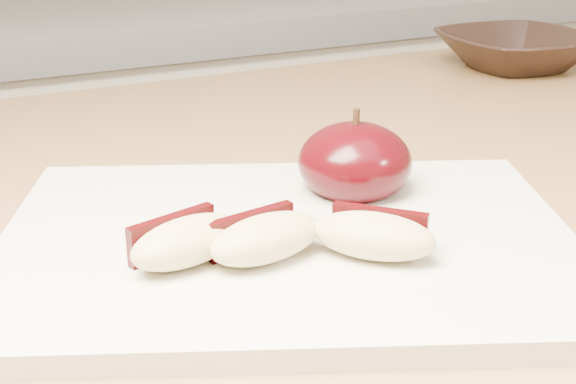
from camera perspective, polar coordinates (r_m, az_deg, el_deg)
name	(u,v)px	position (r m, az deg, el deg)	size (l,w,h in m)	color
back_cabinet	(109,287)	(1.36, -12.63, -6.62)	(2.40, 0.62, 0.94)	silver
cutting_board	(288,244)	(0.45, 0.00, -3.70)	(0.32, 0.24, 0.01)	beige
apple_half	(355,162)	(0.51, 4.77, 2.11)	(0.09, 0.09, 0.06)	black
apple_wedge_a	(186,241)	(0.42, -7.30, -3.45)	(0.07, 0.05, 0.02)	tan
apple_wedge_b	(264,238)	(0.42, -1.70, -3.25)	(0.07, 0.04, 0.02)	tan
apple_wedge_c	(374,235)	(0.42, 6.16, -3.05)	(0.07, 0.07, 0.02)	tan
bowl	(516,51)	(0.93, 15.89, 9.65)	(0.16, 0.16, 0.04)	black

